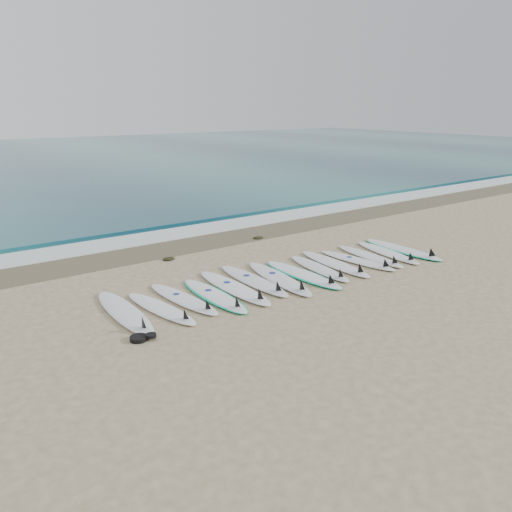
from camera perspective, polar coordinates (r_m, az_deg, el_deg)
ground at (r=12.54m, az=3.67°, el=-2.35°), size 120.00×120.00×0.00m
ocean at (r=42.48m, az=-25.86°, el=9.69°), size 120.00×55.00×0.03m
wet_sand_band at (r=15.76m, az=-5.84°, el=1.66°), size 120.00×1.80×0.01m
foam_band at (r=16.95m, az=-8.24°, el=2.71°), size 120.00×1.40×0.04m
wave_crest at (r=18.25m, az=-10.46°, el=3.71°), size 120.00×1.00×0.10m
surfboard_0 at (r=10.57m, az=-14.68°, el=-6.29°), size 0.65×2.81×0.36m
surfboard_1 at (r=10.63m, az=-10.68°, el=-5.93°), size 0.84×2.45×0.31m
surfboard_2 at (r=11.05m, az=-8.19°, el=-4.90°), size 0.79×2.52×0.32m
surfboard_3 at (r=11.19m, az=-4.72°, el=-4.53°), size 0.63×2.57×0.33m
surfboard_4 at (r=11.58m, az=-2.38°, el=-3.66°), size 0.59×2.82×0.36m
surfboard_5 at (r=12.04m, az=-0.17°, el=-2.83°), size 0.62×2.76×0.35m
surfboard_6 at (r=12.19m, az=2.73°, el=-2.58°), size 0.97×2.91×0.37m
surfboard_7 at (r=12.55m, az=5.43°, el=-2.12°), size 0.72×2.73×0.35m
surfboard_8 at (r=13.04m, az=7.32°, el=-1.42°), size 0.82×2.54×0.32m
surfboard_9 at (r=13.46m, az=9.13°, el=-0.90°), size 0.78×2.75×0.35m
surfboard_10 at (r=13.88m, az=11.66°, el=-0.51°), size 0.79×2.54×0.32m
surfboard_11 at (r=14.34m, az=13.02°, el=-0.04°), size 0.71×2.56×0.32m
surfboard_12 at (r=14.80m, az=14.91°, el=0.37°), size 0.95×2.64×0.33m
surfboard_13 at (r=15.26m, az=16.46°, el=0.72°), size 0.75×2.82×0.36m
seaweed_near at (r=14.04m, az=-9.95°, el=-0.31°), size 0.35×0.27×0.07m
seaweed_far at (r=16.03m, az=0.24°, el=2.11°), size 0.35×0.27×0.07m
leash_coil at (r=9.46m, az=-12.96°, el=-9.09°), size 0.46×0.36×0.11m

